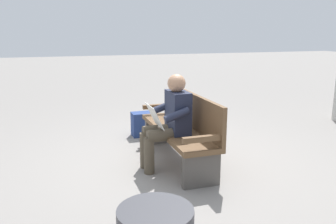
# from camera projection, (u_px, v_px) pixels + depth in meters

# --- Properties ---
(ground_plane) EXTENTS (40.00, 40.00, 0.00)m
(ground_plane) POSITION_uv_depth(u_px,v_px,m) (177.00, 161.00, 4.62)
(ground_plane) COLOR gray
(bench_near) EXTENTS (1.80, 0.49, 0.90)m
(bench_near) POSITION_uv_depth(u_px,v_px,m) (182.00, 127.00, 4.53)
(bench_near) COLOR brown
(bench_near) RESTS_ON ground
(person_seated) EXTENTS (0.57, 0.57, 1.18)m
(person_seated) POSITION_uv_depth(u_px,v_px,m) (169.00, 119.00, 4.27)
(person_seated) COLOR #1E2338
(person_seated) RESTS_ON ground
(backpack) EXTENTS (0.28, 0.35, 0.39)m
(backpack) POSITION_uv_depth(u_px,v_px,m) (142.00, 124.00, 5.71)
(backpack) COLOR navy
(backpack) RESTS_ON ground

